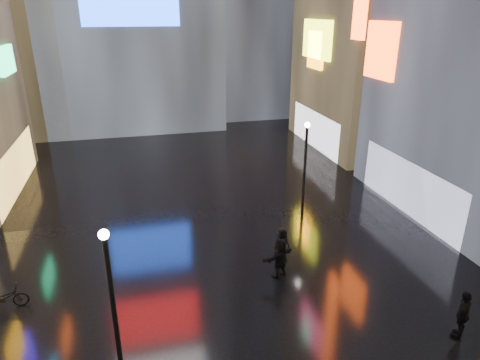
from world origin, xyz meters
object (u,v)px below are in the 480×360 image
object	(u,v)px
pedestrian_3	(463,314)
bicycle	(4,298)
lamp_far	(305,162)
lamp_near	(112,298)

from	to	relation	value
pedestrian_3	bicycle	world-z (taller)	pedestrian_3
lamp_far	pedestrian_3	xyz separation A→B (m)	(1.46, -11.04, -2.00)
lamp_near	lamp_far	distance (m)	14.13
lamp_far	pedestrian_3	size ratio (longest dim) A/B	2.76
pedestrian_3	bicycle	size ratio (longest dim) A/B	1.06
lamp_far	lamp_near	bearing A→B (deg)	-135.71
lamp_far	bicycle	size ratio (longest dim) A/B	2.93
lamp_near	bicycle	bearing A→B (deg)	134.54
lamp_far	bicycle	distance (m)	15.68
lamp_far	pedestrian_3	distance (m)	11.32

